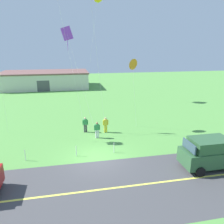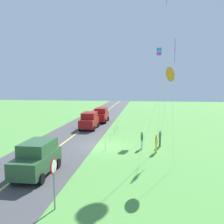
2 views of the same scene
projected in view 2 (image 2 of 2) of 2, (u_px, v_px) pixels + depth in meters
ground_plane at (101, 146)px, 23.40m from camera, size 120.00×120.00×0.10m
asphalt_road at (62, 144)px, 23.92m from camera, size 120.00×7.00×0.00m
road_centre_stripe at (62, 144)px, 23.91m from camera, size 120.00×0.16×0.00m
car_suv_foreground at (37, 158)px, 15.93m from camera, size 4.40×2.12×2.24m
car_parked_west_near at (89, 120)px, 32.00m from camera, size 4.40×2.12×2.24m
car_parked_west_far at (101, 115)px, 37.78m from camera, size 4.40×2.12×2.24m
stop_sign at (54, 174)px, 11.37m from camera, size 0.76×0.08×2.56m
person_adult_near at (142, 140)px, 22.24m from camera, size 0.58×0.22×1.60m
person_adult_companion at (156, 143)px, 21.04m from camera, size 0.58×0.22×1.60m
person_child_watcher at (160, 138)px, 22.98m from camera, size 0.58×0.22×1.60m
kite_red_low at (175, 49)px, 23.06m from camera, size 2.93×3.18×10.39m
kite_green_far at (159, 52)px, 29.14m from camera, size 0.76×1.65×10.45m
kite_pink_drift at (171, 74)px, 17.34m from camera, size 1.29×0.81×7.35m
fence_post_0 at (117, 126)px, 31.43m from camera, size 0.05×0.05×0.90m
fence_post_1 at (114, 131)px, 28.62m from camera, size 0.05×0.05×0.90m
fence_post_2 at (110, 138)px, 24.81m from camera, size 0.05×0.05×0.90m
fence_post_3 at (105, 145)px, 21.78m from camera, size 0.05×0.05×0.90m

